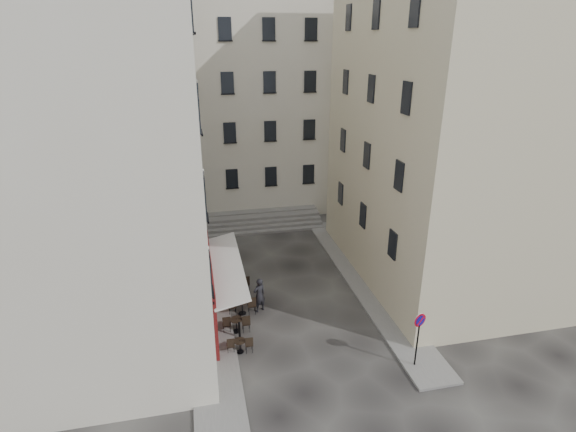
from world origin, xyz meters
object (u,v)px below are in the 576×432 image
object	(u,v)px
no_parking_sign	(419,330)
bistro_table_b	(236,324)
bistro_table_a	(240,345)
pedestrian	(259,295)

from	to	relation	value
no_parking_sign	bistro_table_b	bearing A→B (deg)	134.42
bistro_table_a	pedestrian	bearing A→B (deg)	66.13
no_parking_sign	bistro_table_b	world-z (taller)	no_parking_sign
bistro_table_a	pedestrian	distance (m)	3.50
no_parking_sign	bistro_table_a	xyz separation A→B (m)	(-7.35, 2.60, -1.51)
pedestrian	bistro_table_a	bearing A→B (deg)	39.86
bistro_table_a	bistro_table_b	size ratio (longest dim) A/B	0.89
bistro_table_a	bistro_table_b	bearing A→B (deg)	89.56
no_parking_sign	pedestrian	world-z (taller)	no_parking_sign
bistro_table_b	bistro_table_a	bearing A→B (deg)	-90.44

